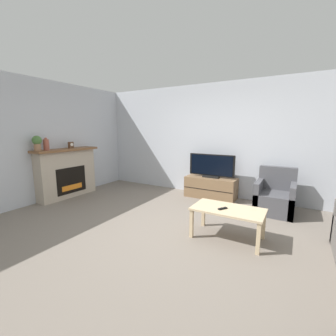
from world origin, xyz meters
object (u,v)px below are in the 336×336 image
at_px(coffee_table, 228,212).
at_px(tv_stand, 211,187).
at_px(fireplace, 67,173).
at_px(armchair, 275,198).
at_px(remote, 223,208).
at_px(mantel_clock, 71,145).
at_px(tv, 211,167).
at_px(potted_plant, 37,142).
at_px(mantel_vase_left, 46,144).

bearing_deg(coffee_table, tv_stand, 116.49).
xyz_separation_m(fireplace, armchair, (4.43, 1.40, -0.31)).
bearing_deg(remote, fireplace, -150.82).
bearing_deg(mantel_clock, tv, 26.85).
height_order(tv_stand, remote, tv_stand).
height_order(mantel_clock, tv, mantel_clock).
height_order(mantel_clock, coffee_table, mantel_clock).
xyz_separation_m(potted_plant, armchair, (4.41, 2.05, -1.06)).
relative_size(tv, remote, 7.37).
bearing_deg(tv_stand, tv, -90.00).
relative_size(armchair, coffee_table, 0.85).
xyz_separation_m(fireplace, mantel_clock, (0.02, 0.15, 0.65)).
distance_m(mantel_clock, armchair, 4.69).
height_order(mantel_vase_left, coffee_table, mantel_vase_left).
height_order(fireplace, tv, fireplace).
bearing_deg(coffee_table, remote, -131.70).
xyz_separation_m(mantel_vase_left, remote, (3.85, 0.23, -0.82)).
relative_size(potted_plant, remote, 2.15).
distance_m(mantel_clock, remote, 3.94).
relative_size(fireplace, tv, 1.40).
relative_size(mantel_clock, tv, 0.14).
bearing_deg(tv_stand, coffee_table, -63.51).
distance_m(fireplace, mantel_vase_left, 0.84).
bearing_deg(tv, potted_plant, -142.30).
relative_size(tv_stand, armchair, 1.36).
distance_m(mantel_clock, potted_plant, 0.81).
bearing_deg(potted_plant, fireplace, 91.49).
distance_m(fireplace, armchair, 4.66).
xyz_separation_m(mantel_clock, tv, (3.00, 1.52, -0.50)).
height_order(potted_plant, coffee_table, potted_plant).
distance_m(potted_plant, remote, 3.97).
bearing_deg(mantel_vase_left, potted_plant, -90.00).
height_order(mantel_vase_left, mantel_clock, mantel_vase_left).
xyz_separation_m(fireplace, potted_plant, (0.02, -0.65, 0.76)).
bearing_deg(tv, armchair, -10.74).
xyz_separation_m(tv, remote, (0.85, -1.90, -0.27)).
relative_size(mantel_clock, potted_plant, 0.47).
relative_size(fireplace, potted_plant, 4.79).
distance_m(armchair, remote, 1.73).
height_order(fireplace, tv_stand, fireplace).
height_order(potted_plant, armchair, potted_plant).
distance_m(fireplace, coffee_table, 3.93).
bearing_deg(tv_stand, potted_plant, -142.27).
xyz_separation_m(armchair, remote, (-0.57, -1.63, 0.19)).
bearing_deg(coffee_table, armchair, 72.07).
xyz_separation_m(fireplace, mantel_vase_left, (0.02, -0.46, 0.70)).
xyz_separation_m(tv, coffee_table, (0.91, -1.83, -0.34)).
bearing_deg(mantel_clock, coffee_table, -4.52).
bearing_deg(coffee_table, fireplace, 177.72).
xyz_separation_m(mantel_vase_left, tv_stand, (3.00, 2.13, -1.05)).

